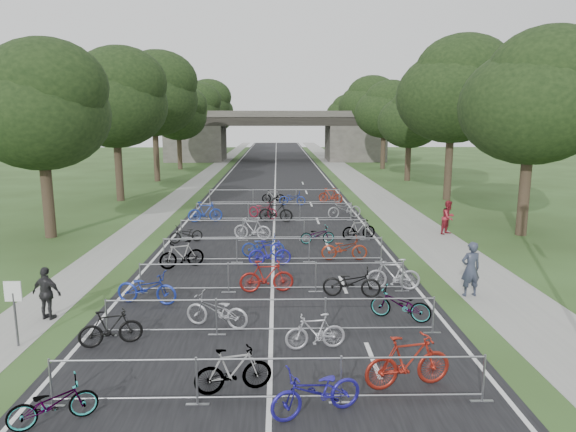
# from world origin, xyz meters

# --- Properties ---
(ground) EXTENTS (200.00, 200.00, 0.00)m
(ground) POSITION_xyz_m (0.00, 0.00, 0.00)
(ground) COLOR #2E431D
(ground) RESTS_ON ground
(road) EXTENTS (11.00, 140.00, 0.01)m
(road) POSITION_xyz_m (0.00, 50.00, 0.01)
(road) COLOR black
(road) RESTS_ON ground
(sidewalk_right) EXTENTS (3.00, 140.00, 0.01)m
(sidewalk_right) POSITION_xyz_m (8.00, 50.00, 0.01)
(sidewalk_right) COLOR gray
(sidewalk_right) RESTS_ON ground
(sidewalk_left) EXTENTS (2.00, 140.00, 0.01)m
(sidewalk_left) POSITION_xyz_m (-7.50, 50.00, 0.01)
(sidewalk_left) COLOR gray
(sidewalk_left) RESTS_ON ground
(lane_markings) EXTENTS (0.12, 140.00, 0.00)m
(lane_markings) POSITION_xyz_m (0.00, 50.00, 0.00)
(lane_markings) COLOR silver
(lane_markings) RESTS_ON ground
(overpass_bridge) EXTENTS (31.00, 8.00, 7.05)m
(overpass_bridge) POSITION_xyz_m (0.00, 65.00, 3.53)
(overpass_bridge) COLOR #42413B
(overpass_bridge) RESTS_ON ground
(park_sign) EXTENTS (0.45, 0.06, 1.83)m
(park_sign) POSITION_xyz_m (-6.80, 3.00, 1.27)
(park_sign) COLOR #4C4C51
(park_sign) RESTS_ON ground
(tree_left_0) EXTENTS (6.72, 6.72, 10.25)m
(tree_left_0) POSITION_xyz_m (-11.39, 15.93, 6.49)
(tree_left_0) COLOR #33261C
(tree_left_0) RESTS_ON ground
(tree_right_0) EXTENTS (7.17, 7.17, 10.93)m
(tree_right_0) POSITION_xyz_m (13.11, 15.93, 6.92)
(tree_right_0) COLOR #33261C
(tree_right_0) RESTS_ON ground
(tree_left_1) EXTENTS (7.56, 7.56, 11.53)m
(tree_left_1) POSITION_xyz_m (-11.39, 27.93, 7.30)
(tree_left_1) COLOR #33261C
(tree_left_1) RESTS_ON ground
(tree_right_1) EXTENTS (8.18, 8.18, 12.47)m
(tree_right_1) POSITION_xyz_m (13.11, 27.93, 7.90)
(tree_right_1) COLOR #33261C
(tree_right_1) RESTS_ON ground
(tree_left_2) EXTENTS (8.40, 8.40, 12.81)m
(tree_left_2) POSITION_xyz_m (-11.39, 39.93, 8.12)
(tree_left_2) COLOR #33261C
(tree_left_2) RESTS_ON ground
(tree_right_2) EXTENTS (6.16, 6.16, 9.39)m
(tree_right_2) POSITION_xyz_m (13.11, 39.93, 5.95)
(tree_right_2) COLOR #33261C
(tree_right_2) RESTS_ON ground
(tree_left_3) EXTENTS (6.72, 6.72, 10.25)m
(tree_left_3) POSITION_xyz_m (-11.39, 51.93, 6.49)
(tree_left_3) COLOR #33261C
(tree_left_3) RESTS_ON ground
(tree_right_3) EXTENTS (7.17, 7.17, 10.93)m
(tree_right_3) POSITION_xyz_m (13.11, 51.93, 6.92)
(tree_right_3) COLOR #33261C
(tree_right_3) RESTS_ON ground
(tree_left_4) EXTENTS (7.56, 7.56, 11.53)m
(tree_left_4) POSITION_xyz_m (-11.39, 63.93, 7.30)
(tree_left_4) COLOR #33261C
(tree_left_4) RESTS_ON ground
(tree_right_4) EXTENTS (8.18, 8.18, 12.47)m
(tree_right_4) POSITION_xyz_m (13.11, 63.93, 7.90)
(tree_right_4) COLOR #33261C
(tree_right_4) RESTS_ON ground
(tree_left_5) EXTENTS (8.40, 8.40, 12.81)m
(tree_left_5) POSITION_xyz_m (-11.39, 75.93, 8.12)
(tree_left_5) COLOR #33261C
(tree_left_5) RESTS_ON ground
(tree_right_5) EXTENTS (6.16, 6.16, 9.39)m
(tree_right_5) POSITION_xyz_m (13.11, 75.93, 5.95)
(tree_right_5) COLOR #33261C
(tree_right_5) RESTS_ON ground
(tree_left_6) EXTENTS (6.72, 6.72, 10.25)m
(tree_left_6) POSITION_xyz_m (-11.39, 87.93, 6.49)
(tree_left_6) COLOR #33261C
(tree_left_6) RESTS_ON ground
(tree_right_6) EXTENTS (7.17, 7.17, 10.93)m
(tree_right_6) POSITION_xyz_m (13.11, 87.93, 6.92)
(tree_right_6) COLOR #33261C
(tree_right_6) RESTS_ON ground
(barrier_row_0) EXTENTS (9.70, 0.08, 1.10)m
(barrier_row_0) POSITION_xyz_m (0.00, 0.00, 0.55)
(barrier_row_0) COLOR gray
(barrier_row_0) RESTS_ON ground
(barrier_row_1) EXTENTS (9.70, 0.08, 1.10)m
(barrier_row_1) POSITION_xyz_m (0.00, 3.60, 0.55)
(barrier_row_1) COLOR gray
(barrier_row_1) RESTS_ON ground
(barrier_row_2) EXTENTS (9.70, 0.08, 1.10)m
(barrier_row_2) POSITION_xyz_m (0.00, 7.20, 0.55)
(barrier_row_2) COLOR gray
(barrier_row_2) RESTS_ON ground
(barrier_row_3) EXTENTS (9.70, 0.08, 1.10)m
(barrier_row_3) POSITION_xyz_m (0.00, 11.00, 0.55)
(barrier_row_3) COLOR gray
(barrier_row_3) RESTS_ON ground
(barrier_row_4) EXTENTS (9.70, 0.08, 1.10)m
(barrier_row_4) POSITION_xyz_m (0.00, 15.00, 0.55)
(barrier_row_4) COLOR gray
(barrier_row_4) RESTS_ON ground
(barrier_row_5) EXTENTS (9.70, 0.08, 1.10)m
(barrier_row_5) POSITION_xyz_m (0.00, 20.00, 0.55)
(barrier_row_5) COLOR gray
(barrier_row_5) RESTS_ON ground
(barrier_row_6) EXTENTS (9.70, 0.08, 1.10)m
(barrier_row_6) POSITION_xyz_m (0.00, 26.00, 0.55)
(barrier_row_6) COLOR gray
(barrier_row_6) RESTS_ON ground
(bike_0) EXTENTS (1.79, 1.30, 0.90)m
(bike_0) POSITION_xyz_m (-4.30, -0.63, 0.45)
(bike_0) COLOR gray
(bike_0) RESTS_ON ground
(bike_1) EXTENTS (1.82, 0.91, 1.05)m
(bike_1) POSITION_xyz_m (-0.80, 0.52, 0.53)
(bike_1) COLOR gray
(bike_1) RESTS_ON ground
(bike_2) EXTENTS (2.13, 1.37, 1.06)m
(bike_2) POSITION_xyz_m (0.98, -0.44, 0.53)
(bike_2) COLOR navy
(bike_2) RESTS_ON ground
(bike_3) EXTENTS (2.16, 1.01, 1.25)m
(bike_3) POSITION_xyz_m (3.13, 0.64, 0.63)
(bike_3) COLOR maroon
(bike_3) RESTS_ON ground
(bike_4) EXTENTS (1.73, 1.00, 1.00)m
(bike_4) POSITION_xyz_m (-4.30, 2.99, 0.50)
(bike_4) COLOR black
(bike_4) RESTS_ON ground
(bike_5) EXTENTS (2.05, 1.23, 1.02)m
(bike_5) POSITION_xyz_m (-1.60, 4.15, 0.51)
(bike_5) COLOR #A2A3AA
(bike_5) RESTS_ON ground
(bike_6) EXTENTS (1.67, 0.67, 0.98)m
(bike_6) POSITION_xyz_m (1.18, 2.65, 0.49)
(bike_6) COLOR #A5A5AD
(bike_6) RESTS_ON ground
(bike_7) EXTENTS (1.95, 1.40, 0.98)m
(bike_7) POSITION_xyz_m (3.91, 4.61, 0.49)
(bike_7) COLOR gray
(bike_7) RESTS_ON ground
(bike_8) EXTENTS (2.16, 1.09, 1.08)m
(bike_8) POSITION_xyz_m (-4.12, 6.17, 0.54)
(bike_8) COLOR #1B2D97
(bike_8) RESTS_ON ground
(bike_9) EXTENTS (1.95, 0.71, 1.15)m
(bike_9) POSITION_xyz_m (-0.20, 7.22, 0.57)
(bike_9) COLOR maroon
(bike_9) RESTS_ON ground
(bike_10) EXTENTS (2.05, 0.94, 1.04)m
(bike_10) POSITION_xyz_m (2.72, 6.68, 0.52)
(bike_10) COLOR black
(bike_10) RESTS_ON ground
(bike_11) EXTENTS (1.95, 0.68, 1.15)m
(bike_11) POSITION_xyz_m (4.30, 7.35, 0.58)
(bike_11) COLOR #999AA1
(bike_11) RESTS_ON ground
(bike_12) EXTENTS (1.90, 1.28, 1.12)m
(bike_12) POSITION_xyz_m (-3.72, 10.30, 0.56)
(bike_12) COLOR gray
(bike_12) RESTS_ON ground
(bike_13) EXTENTS (1.92, 0.73, 0.99)m
(bike_13) POSITION_xyz_m (-0.44, 11.94, 0.50)
(bike_13) COLOR navy
(bike_13) RESTS_ON ground
(bike_14) EXTENTS (1.81, 0.63, 1.07)m
(bike_14) POSITION_xyz_m (-0.13, 10.55, 0.53)
(bike_14) COLOR #1F1D9F
(bike_14) RESTS_ON ground
(bike_15) EXTENTS (1.99, 0.71, 1.04)m
(bike_15) POSITION_xyz_m (3.07, 11.32, 0.52)
(bike_15) COLOR maroon
(bike_15) RESTS_ON ground
(bike_16) EXTENTS (1.76, 1.27, 0.88)m
(bike_16) POSITION_xyz_m (-4.30, 14.65, 0.44)
(bike_16) COLOR black
(bike_16) RESTS_ON ground
(bike_17) EXTENTS (2.00, 0.99, 1.16)m
(bike_17) POSITION_xyz_m (-1.07, 15.16, 0.58)
(bike_17) COLOR #A8A9B0
(bike_17) RESTS_ON ground
(bike_18) EXTENTS (1.74, 0.81, 0.88)m
(bike_18) POSITION_xyz_m (2.14, 14.28, 0.44)
(bike_18) COLOR gray
(bike_18) RESTS_ON ground
(bike_19) EXTENTS (1.84, 0.92, 1.06)m
(bike_19) POSITION_xyz_m (4.30, 15.12, 0.53)
(bike_19) COLOR gray
(bike_19) RESTS_ON ground
(bike_20) EXTENTS (2.09, 0.90, 1.21)m
(bike_20) POSITION_xyz_m (-4.07, 19.77, 0.61)
(bike_20) COLOR #1C379D
(bike_20) RESTS_ON ground
(bike_21) EXTENTS (2.10, 1.68, 1.07)m
(bike_21) POSITION_xyz_m (-0.69, 20.75, 0.53)
(bike_21) COLOR maroon
(bike_21) RESTS_ON ground
(bike_22) EXTENTS (2.09, 0.92, 1.21)m
(bike_22) POSITION_xyz_m (0.09, 19.70, 0.61)
(bike_22) COLOR black
(bike_22) RESTS_ON ground
(bike_23) EXTENTS (2.29, 1.33, 1.14)m
(bike_23) POSITION_xyz_m (4.30, 20.71, 0.57)
(bike_23) COLOR gray
(bike_23) RESTS_ON ground
(bike_25) EXTENTS (1.69, 0.59, 1.00)m
(bike_25) POSITION_xyz_m (-0.09, 26.54, 0.50)
(bike_25) COLOR gray
(bike_25) RESTS_ON ground
(bike_26) EXTENTS (1.93, 0.88, 0.98)m
(bike_26) POSITION_xyz_m (1.25, 25.69, 0.49)
(bike_26) COLOR navy
(bike_26) RESTS_ON ground
(bike_27) EXTENTS (1.89, 1.36, 1.12)m
(bike_27) POSITION_xyz_m (4.04, 26.43, 0.56)
(bike_27) COLOR maroon
(bike_27) RESTS_ON ground
(pedestrian_a) EXTENTS (0.76, 0.55, 1.92)m
(pedestrian_a) POSITION_xyz_m (6.80, 6.70, 0.96)
(pedestrian_a) COLOR #2D3344
(pedestrian_a) RESTS_ON ground
(pedestrian_b) EXTENTS (1.11, 1.08, 1.80)m
(pedestrian_b) POSITION_xyz_m (9.20, 16.25, 0.90)
(pedestrian_b) COLOR maroon
(pedestrian_b) RESTS_ON ground
(pedestrian_c) EXTENTS (1.03, 0.64, 1.64)m
(pedestrian_c) POSITION_xyz_m (-6.80, 4.89, 0.82)
(pedestrian_c) COLOR #252527
(pedestrian_c) RESTS_ON ground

